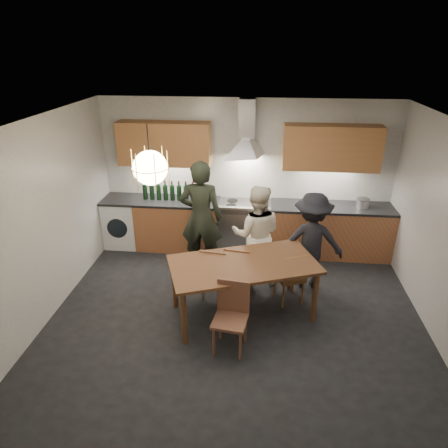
# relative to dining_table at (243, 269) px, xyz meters

# --- Properties ---
(ground) EXTENTS (5.00, 5.00, 0.00)m
(ground) POSITION_rel_dining_table_xyz_m (-0.09, -0.08, -0.71)
(ground) COLOR black
(ground) RESTS_ON ground
(room_shell) EXTENTS (5.02, 4.52, 2.61)m
(room_shell) POSITION_rel_dining_table_xyz_m (-0.09, -0.08, 1.00)
(room_shell) COLOR white
(room_shell) RESTS_ON ground
(counter_run) EXTENTS (5.00, 0.62, 0.90)m
(counter_run) POSITION_rel_dining_table_xyz_m (-0.06, 1.87, -0.26)
(counter_run) COLOR #B97247
(counter_run) RESTS_ON ground
(range_stove) EXTENTS (0.90, 0.60, 0.92)m
(range_stove) POSITION_rel_dining_table_xyz_m (-0.09, 1.86, -0.27)
(range_stove) COLOR silver
(range_stove) RESTS_ON ground
(wall_fixtures) EXTENTS (4.30, 0.54, 1.10)m
(wall_fixtures) POSITION_rel_dining_table_xyz_m (-0.09, 1.98, 1.16)
(wall_fixtures) COLOR #C4834B
(wall_fixtures) RESTS_ON ground
(pendant_lamp) EXTENTS (0.43, 0.43, 0.70)m
(pendant_lamp) POSITION_rel_dining_table_xyz_m (-1.09, -0.18, 1.39)
(pendant_lamp) COLOR black
(pendant_lamp) RESTS_ON ground
(dining_table) EXTENTS (2.11, 1.55, 0.80)m
(dining_table) POSITION_rel_dining_table_xyz_m (0.00, 0.00, 0.00)
(dining_table) COLOR brown
(dining_table) RESTS_ON ground
(chair_back_left) EXTENTS (0.42, 0.42, 0.82)m
(chair_back_left) POSITION_rel_dining_table_xyz_m (-0.42, 0.31, -0.24)
(chair_back_left) COLOR brown
(chair_back_left) RESTS_ON ground
(chair_back_mid) EXTENTS (0.42, 0.42, 0.82)m
(chair_back_mid) POSITION_rel_dining_table_xyz_m (-0.09, 0.40, -0.24)
(chair_back_mid) COLOR brown
(chair_back_mid) RESTS_ON ground
(chair_back_right) EXTENTS (0.47, 0.47, 0.80)m
(chair_back_right) POSITION_rel_dining_table_xyz_m (0.66, 0.31, -0.25)
(chair_back_right) COLOR brown
(chair_back_right) RESTS_ON ground
(chair_front) EXTENTS (0.44, 0.44, 0.87)m
(chair_front) POSITION_rel_dining_table_xyz_m (-0.10, -0.63, -0.21)
(chair_front) COLOR brown
(chair_front) RESTS_ON ground
(person_left) EXTENTS (0.69, 0.47, 1.83)m
(person_left) POSITION_rel_dining_table_xyz_m (-0.73, 1.14, 0.21)
(person_left) COLOR black
(person_left) RESTS_ON ground
(person_mid) EXTENTS (0.77, 0.60, 1.55)m
(person_mid) POSITION_rel_dining_table_xyz_m (0.14, 0.91, 0.07)
(person_mid) COLOR #EDE4CE
(person_mid) RESTS_ON ground
(person_right) EXTENTS (0.97, 0.56, 1.49)m
(person_right) POSITION_rel_dining_table_xyz_m (0.95, 0.82, 0.04)
(person_right) COLOR black
(person_right) RESTS_ON ground
(mixing_bowl) EXTENTS (0.33, 0.33, 0.08)m
(mixing_bowl) POSITION_rel_dining_table_xyz_m (1.13, 1.83, 0.23)
(mixing_bowl) COLOR silver
(mixing_bowl) RESTS_ON counter_run
(stock_pot) EXTENTS (0.27, 0.27, 0.14)m
(stock_pot) POSITION_rel_dining_table_xyz_m (1.87, 1.87, 0.26)
(stock_pot) COLOR silver
(stock_pot) RESTS_ON counter_run
(wine_bottles) EXTENTS (1.05, 0.08, 0.34)m
(wine_bottles) POSITION_rel_dining_table_xyz_m (-1.34, 1.88, 0.36)
(wine_bottles) COLOR black
(wine_bottles) RESTS_ON counter_run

